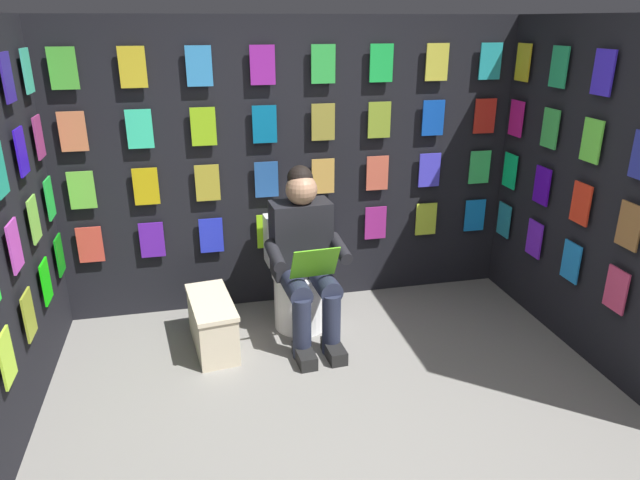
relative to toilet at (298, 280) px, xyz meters
The scene contains 5 objects.
display_wall_back 0.84m from the toilet, 96.90° to the right, with size 3.46×0.14×2.11m.
display_wall_left 2.04m from the toilet, 158.86° to the left, with size 0.14×2.09×2.11m.
toilet is the anchor object (origin of this frame).
person_reading 0.35m from the toilet, 93.43° to the left, with size 0.54×0.70×1.19m.
comic_longbox_near 0.69m from the toilet, 20.92° to the left, with size 0.33×0.63×0.36m.
Camera 1 is at (0.72, 1.96, 2.08)m, focal length 32.24 mm.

